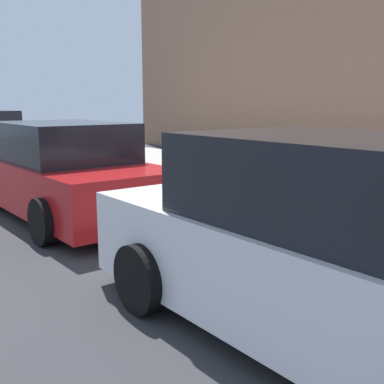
{
  "coord_description": "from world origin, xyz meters",
  "views": [
    {
      "loc": [
        -6.94,
        4.77,
        1.87
      ],
      "look_at": [
        -1.42,
        0.6,
        0.55
      ],
      "focal_mm": 43.95,
      "sensor_mm": 36.0,
      "label": 1
    }
  ],
  "objects_px": {
    "suitcase_olive_3": "(305,203)",
    "parked_car_red_1": "(64,172)",
    "suitcase_maroon_2": "(331,210)",
    "suitcase_navy_7": "(214,179)",
    "parked_car_white_0": "(338,250)",
    "bollard_post": "(168,167)",
    "suitcase_red_1": "(362,210)",
    "suitcase_black_5": "(255,192)",
    "fire_hydrant": "(193,172)",
    "suitcase_teal_4": "(281,191)",
    "suitcase_silver_6": "(232,182)"
  },
  "relations": [
    {
      "from": "suitcase_red_1",
      "to": "suitcase_silver_6",
      "type": "bearing_deg",
      "value": 0.94
    },
    {
      "from": "suitcase_olive_3",
      "to": "parked_car_red_1",
      "type": "height_order",
      "value": "parked_car_red_1"
    },
    {
      "from": "suitcase_maroon_2",
      "to": "suitcase_navy_7",
      "type": "relative_size",
      "value": 0.56
    },
    {
      "from": "suitcase_olive_3",
      "to": "fire_hydrant",
      "type": "distance_m",
      "value": 2.74
    },
    {
      "from": "parked_car_white_0",
      "to": "parked_car_red_1",
      "type": "relative_size",
      "value": 0.97
    },
    {
      "from": "fire_hydrant",
      "to": "suitcase_maroon_2",
      "type": "bearing_deg",
      "value": 178.88
    },
    {
      "from": "suitcase_olive_3",
      "to": "suitcase_teal_4",
      "type": "xyz_separation_m",
      "value": [
        0.54,
        -0.07,
        0.09
      ]
    },
    {
      "from": "suitcase_silver_6",
      "to": "parked_car_white_0",
      "type": "relative_size",
      "value": 0.21
    },
    {
      "from": "suitcase_olive_3",
      "to": "suitcase_black_5",
      "type": "bearing_deg",
      "value": -1.32
    },
    {
      "from": "suitcase_silver_6",
      "to": "suitcase_teal_4",
      "type": "bearing_deg",
      "value": -173.7
    },
    {
      "from": "suitcase_red_1",
      "to": "parked_car_red_1",
      "type": "relative_size",
      "value": 0.2
    },
    {
      "from": "suitcase_red_1",
      "to": "parked_car_white_0",
      "type": "xyz_separation_m",
      "value": [
        -1.35,
        2.41,
        0.27
      ]
    },
    {
      "from": "suitcase_silver_6",
      "to": "parked_car_white_0",
      "type": "height_order",
      "value": "parked_car_white_0"
    },
    {
      "from": "suitcase_teal_4",
      "to": "fire_hydrant",
      "type": "xyz_separation_m",
      "value": [
        2.19,
        0.06,
        0.03
      ]
    },
    {
      "from": "suitcase_maroon_2",
      "to": "suitcase_teal_4",
      "type": "distance_m",
      "value": 1.05
    },
    {
      "from": "suitcase_red_1",
      "to": "parked_car_white_0",
      "type": "distance_m",
      "value": 2.78
    },
    {
      "from": "suitcase_navy_7",
      "to": "parked_car_white_0",
      "type": "relative_size",
      "value": 0.24
    },
    {
      "from": "fire_hydrant",
      "to": "bollard_post",
      "type": "xyz_separation_m",
      "value": [
        0.66,
        0.15,
        0.05
      ]
    },
    {
      "from": "bollard_post",
      "to": "parked_car_white_0",
      "type": "relative_size",
      "value": 0.2
    },
    {
      "from": "suitcase_black_5",
      "to": "parked_car_white_0",
      "type": "bearing_deg",
      "value": 143.99
    },
    {
      "from": "suitcase_red_1",
      "to": "bollard_post",
      "type": "distance_m",
      "value": 4.33
    },
    {
      "from": "parked_car_red_1",
      "to": "bollard_post",
      "type": "bearing_deg",
      "value": -83.09
    },
    {
      "from": "bollard_post",
      "to": "parked_car_white_0",
      "type": "xyz_separation_m",
      "value": [
        -5.68,
        2.28,
        0.16
      ]
    },
    {
      "from": "suitcase_olive_3",
      "to": "suitcase_navy_7",
      "type": "height_order",
      "value": "suitcase_navy_7"
    },
    {
      "from": "suitcase_maroon_2",
      "to": "suitcase_olive_3",
      "type": "distance_m",
      "value": 0.5
    },
    {
      "from": "suitcase_red_1",
      "to": "fire_hydrant",
      "type": "distance_m",
      "value": 3.67
    },
    {
      "from": "suitcase_olive_3",
      "to": "parked_car_red_1",
      "type": "distance_m",
      "value": 3.95
    },
    {
      "from": "bollard_post",
      "to": "suitcase_red_1",
      "type": "bearing_deg",
      "value": -178.19
    },
    {
      "from": "suitcase_olive_3",
      "to": "parked_car_white_0",
      "type": "distance_m",
      "value": 3.34
    },
    {
      "from": "suitcase_black_5",
      "to": "suitcase_maroon_2",
      "type": "bearing_deg",
      "value": 177.28
    },
    {
      "from": "suitcase_olive_3",
      "to": "suitcase_black_5",
      "type": "height_order",
      "value": "suitcase_black_5"
    },
    {
      "from": "suitcase_red_1",
      "to": "parked_car_red_1",
      "type": "distance_m",
      "value": 4.72
    },
    {
      "from": "suitcase_maroon_2",
      "to": "bollard_post",
      "type": "relative_size",
      "value": 0.66
    },
    {
      "from": "parked_car_white_0",
      "to": "suitcase_silver_6",
      "type": "bearing_deg",
      "value": -31.67
    },
    {
      "from": "suitcase_black_5",
      "to": "parked_car_red_1",
      "type": "xyz_separation_m",
      "value": [
        2.05,
        2.44,
        0.31
      ]
    },
    {
      "from": "fire_hydrant",
      "to": "bollard_post",
      "type": "relative_size",
      "value": 0.86
    },
    {
      "from": "suitcase_navy_7",
      "to": "parked_car_white_0",
      "type": "bearing_deg",
      "value": 151.27
    },
    {
      "from": "suitcase_olive_3",
      "to": "fire_hydrant",
      "type": "bearing_deg",
      "value": -0.29
    },
    {
      "from": "suitcase_olive_3",
      "to": "suitcase_black_5",
      "type": "distance_m",
      "value": 1.06
    },
    {
      "from": "suitcase_teal_4",
      "to": "suitcase_silver_6",
      "type": "height_order",
      "value": "suitcase_silver_6"
    },
    {
      "from": "suitcase_red_1",
      "to": "parked_car_white_0",
      "type": "bearing_deg",
      "value": 119.31
    },
    {
      "from": "suitcase_teal_4",
      "to": "suitcase_black_5",
      "type": "relative_size",
      "value": 0.94
    },
    {
      "from": "suitcase_red_1",
      "to": "bollard_post",
      "type": "xyz_separation_m",
      "value": [
        4.33,
        0.14,
        0.11
      ]
    },
    {
      "from": "suitcase_maroon_2",
      "to": "suitcase_navy_7",
      "type": "xyz_separation_m",
      "value": [
        2.53,
        -0.01,
        0.11
      ]
    },
    {
      "from": "suitcase_olive_3",
      "to": "suitcase_teal_4",
      "type": "distance_m",
      "value": 0.55
    },
    {
      "from": "suitcase_olive_3",
      "to": "bollard_post",
      "type": "bearing_deg",
      "value": 2.3
    },
    {
      "from": "suitcase_maroon_2",
      "to": "parked_car_red_1",
      "type": "relative_size",
      "value": 0.13
    },
    {
      "from": "suitcase_olive_3",
      "to": "parked_car_white_0",
      "type": "relative_size",
      "value": 0.18
    },
    {
      "from": "suitcase_olive_3",
      "to": "parked_car_white_0",
      "type": "height_order",
      "value": "parked_car_white_0"
    },
    {
      "from": "suitcase_silver_6",
      "to": "bollard_post",
      "type": "xyz_separation_m",
      "value": [
        1.84,
        0.1,
        0.08
      ]
    }
  ]
}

